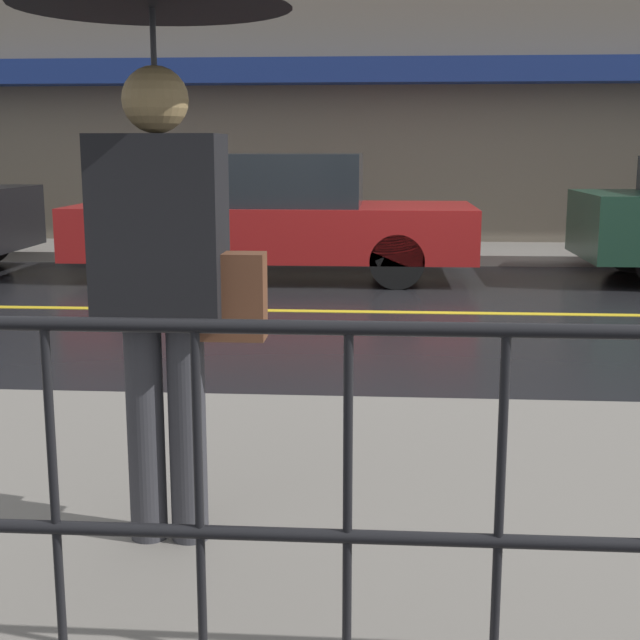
# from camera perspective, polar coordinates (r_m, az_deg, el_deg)

# --- Properties ---
(ground_plane) EXTENTS (80.00, 80.00, 0.00)m
(ground_plane) POSITION_cam_1_polar(r_m,az_deg,el_deg) (8.45, 7.31, 0.46)
(ground_plane) COLOR black
(sidewalk_near) EXTENTS (28.00, 3.06, 0.14)m
(sidewalk_near) POSITION_cam_1_polar(r_m,az_deg,el_deg) (3.71, 11.50, -12.53)
(sidewalk_near) COLOR slate
(sidewalk_near) RESTS_ON ground_plane
(sidewalk_far) EXTENTS (28.00, 1.75, 0.14)m
(sidewalk_far) POSITION_cam_1_polar(r_m,az_deg,el_deg) (12.65, 6.28, 4.31)
(sidewalk_far) COLOR slate
(sidewalk_far) RESTS_ON ground_plane
(lane_marking) EXTENTS (25.20, 0.12, 0.01)m
(lane_marking) POSITION_cam_1_polar(r_m,az_deg,el_deg) (8.45, 7.31, 0.49)
(lane_marking) COLOR gold
(lane_marking) RESTS_ON ground_plane
(building_storefront) EXTENTS (28.00, 0.85, 6.26)m
(building_storefront) POSITION_cam_1_polar(r_m,az_deg,el_deg) (13.65, 6.40, 17.54)
(building_storefront) COLOR #706656
(building_storefront) RESTS_ON ground_plane
(railing_foreground) EXTENTS (12.00, 0.04, 0.99)m
(railing_foreground) POSITION_cam_1_polar(r_m,az_deg,el_deg) (2.28, 16.25, -9.29)
(railing_foreground) COLOR black
(railing_foreground) RESTS_ON sidewalk_near
(pedestrian) EXTENTS (0.92, 0.92, 2.05)m
(pedestrian) POSITION_cam_1_polar(r_m,az_deg,el_deg) (3.09, -10.37, 13.65)
(pedestrian) COLOR #333338
(pedestrian) RESTS_ON sidewalk_near
(car_red) EXTENTS (4.69, 1.82, 1.46)m
(car_red) POSITION_cam_1_polar(r_m,az_deg,el_deg) (10.65, -3.29, 6.69)
(car_red) COLOR maroon
(car_red) RESTS_ON ground_plane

